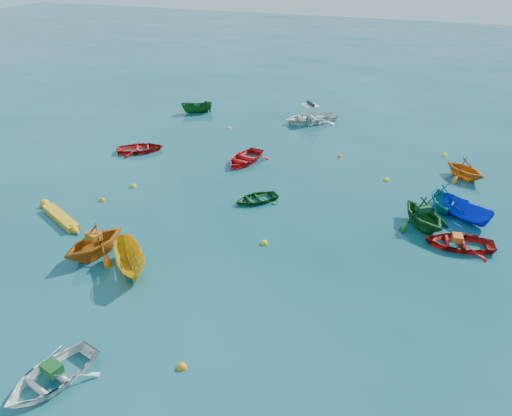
% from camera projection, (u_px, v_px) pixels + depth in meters
% --- Properties ---
extents(ground, '(160.00, 160.00, 0.00)m').
position_uv_depth(ground, '(215.00, 267.00, 21.80)').
color(ground, '#093E45').
rests_on(ground, ground).
extents(dinghy_white_near, '(3.02, 3.66, 0.66)m').
position_uv_depth(dinghy_white_near, '(52.00, 381.00, 16.19)').
color(dinghy_white_near, white).
rests_on(dinghy_white_near, ground).
extents(dinghy_orange_w, '(3.40, 3.69, 1.63)m').
position_uv_depth(dinghy_orange_w, '(96.00, 255.00, 22.65)').
color(dinghy_orange_w, '#C16112').
rests_on(dinghy_orange_w, ground).
extents(sampan_yellow_mid, '(3.03, 3.12, 1.22)m').
position_uv_depth(sampan_yellow_mid, '(132.00, 270.00, 21.58)').
color(sampan_yellow_mid, gold).
rests_on(sampan_yellow_mid, ground).
extents(dinghy_green_e, '(2.98, 2.99, 0.51)m').
position_uv_depth(dinghy_green_e, '(256.00, 201.00, 27.26)').
color(dinghy_green_e, '#104814').
rests_on(dinghy_green_e, ground).
extents(dinghy_cyan_se, '(2.86, 3.14, 1.41)m').
position_uv_depth(dinghy_cyan_se, '(440.00, 208.00, 26.52)').
color(dinghy_cyan_se, teal).
rests_on(dinghy_cyan_se, ground).
extents(dinghy_red_nw, '(3.79, 3.52, 0.64)m').
position_uv_depth(dinghy_red_nw, '(141.00, 151.00, 33.63)').
color(dinghy_red_nw, '#AF120E').
rests_on(dinghy_red_nw, ground).
extents(dinghy_green_n, '(4.01, 4.10, 1.64)m').
position_uv_depth(dinghy_green_n, '(421.00, 226.00, 24.86)').
color(dinghy_green_n, '#12501B').
rests_on(dinghy_green_n, ground).
extents(dinghy_red_ne, '(3.46, 2.73, 0.65)m').
position_uv_depth(dinghy_red_ne, '(458.00, 246.00, 23.25)').
color(dinghy_red_ne, '#A7130D').
rests_on(dinghy_red_ne, ground).
extents(sampan_blue_far, '(3.04, 2.66, 1.14)m').
position_uv_depth(sampan_blue_far, '(464.00, 220.00, 25.44)').
color(sampan_blue_far, '#0F28C1').
rests_on(sampan_blue_far, ground).
extents(dinghy_red_far, '(2.88, 3.67, 0.69)m').
position_uv_depth(dinghy_red_far, '(245.00, 162.00, 32.07)').
color(dinghy_red_far, red).
rests_on(dinghy_red_far, ground).
extents(dinghy_orange_far, '(3.46, 3.40, 1.38)m').
position_uv_depth(dinghy_orange_far, '(463.00, 178.00, 29.88)').
color(dinghy_orange_far, '#CE6913').
rests_on(dinghy_orange_far, ground).
extents(sampan_green_far, '(2.69, 2.21, 1.00)m').
position_uv_depth(sampan_green_far, '(197.00, 113.00, 41.04)').
color(sampan_green_far, '#104813').
rests_on(sampan_green_far, ground).
extents(kayak_yellow, '(3.74, 2.26, 0.39)m').
position_uv_depth(kayak_yellow, '(61.00, 220.00, 25.45)').
color(kayak_yellow, gold).
rests_on(kayak_yellow, ground).
extents(motorboat_white, '(5.18, 5.04, 1.48)m').
position_uv_depth(motorboat_white, '(310.00, 122.00, 39.04)').
color(motorboat_white, silver).
rests_on(motorboat_white, ground).
extents(tarp_green_a, '(0.74, 0.63, 0.31)m').
position_uv_depth(tarp_green_a, '(52.00, 368.00, 16.03)').
color(tarp_green_a, '#134E1E').
rests_on(tarp_green_a, dinghy_white_near).
extents(tarp_orange_a, '(0.76, 0.65, 0.32)m').
position_uv_depth(tarp_orange_a, '(94.00, 236.00, 22.22)').
color(tarp_orange_a, '#B46112').
rests_on(tarp_orange_a, dinghy_orange_w).
extents(tarp_green_b, '(0.79, 0.75, 0.30)m').
position_uv_depth(tarp_green_b, '(423.00, 208.00, 24.48)').
color(tarp_green_b, '#104020').
rests_on(tarp_green_b, dinghy_green_n).
extents(tarp_orange_b, '(0.53, 0.64, 0.28)m').
position_uv_depth(tarp_orange_b, '(458.00, 238.00, 23.04)').
color(tarp_orange_b, '#D95916').
rests_on(tarp_orange_b, dinghy_red_ne).
extents(buoy_ye_a, '(0.37, 0.37, 0.37)m').
position_uv_depth(buoy_ye_a, '(264.00, 244.00, 23.46)').
color(buoy_ye_a, gold).
rests_on(buoy_ye_a, ground).
extents(buoy_or_b, '(0.34, 0.34, 0.34)m').
position_uv_depth(buoy_or_b, '(182.00, 368.00, 16.69)').
color(buoy_or_b, orange).
rests_on(buoy_or_b, ground).
extents(buoy_ye_b, '(0.37, 0.37, 0.37)m').
position_uv_depth(buoy_ye_b, '(133.00, 187.00, 28.83)').
color(buoy_ye_b, gold).
rests_on(buoy_ye_b, ground).
extents(buoy_or_c, '(0.33, 0.33, 0.33)m').
position_uv_depth(buoy_or_c, '(102.00, 201.00, 27.30)').
color(buoy_or_c, orange).
rests_on(buoy_or_c, ground).
extents(buoy_ye_c, '(0.34, 0.34, 0.34)m').
position_uv_depth(buoy_ye_c, '(386.00, 180.00, 29.58)').
color(buoy_ye_c, yellow).
rests_on(buoy_ye_c, ground).
extents(buoy_ye_d, '(0.30, 0.30, 0.30)m').
position_uv_depth(buoy_ye_d, '(229.00, 129.00, 37.60)').
color(buoy_ye_d, yellow).
rests_on(buoy_ye_d, ground).
extents(buoy_or_e, '(0.31, 0.31, 0.31)m').
position_uv_depth(buoy_or_e, '(340.00, 157.00, 32.78)').
color(buoy_or_e, orange).
rests_on(buoy_or_e, ground).
extents(buoy_ye_e, '(0.37, 0.37, 0.37)m').
position_uv_depth(buoy_ye_e, '(444.00, 156.00, 32.94)').
color(buoy_ye_e, yellow).
rests_on(buoy_ye_e, ground).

